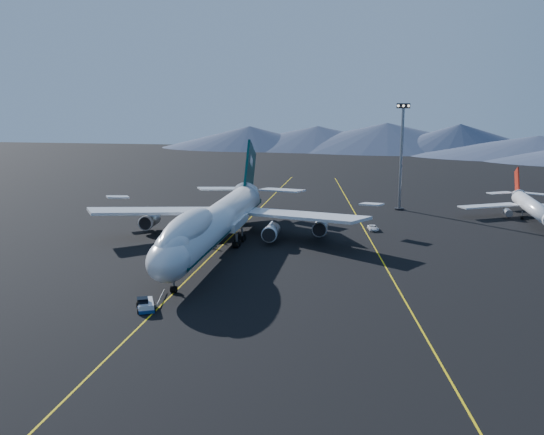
% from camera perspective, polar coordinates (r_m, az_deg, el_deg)
% --- Properties ---
extents(ground, '(500.00, 500.00, 0.00)m').
position_cam_1_polar(ground, '(119.21, -5.16, -3.07)').
color(ground, black).
rests_on(ground, ground).
extents(taxiway_line_main, '(0.25, 220.00, 0.01)m').
position_cam_1_polar(taxiway_line_main, '(119.21, -5.16, -3.07)').
color(taxiway_line_main, yellow).
rests_on(taxiway_line_main, ground).
extents(taxiway_line_side, '(28.08, 198.09, 0.01)m').
position_cam_1_polar(taxiway_line_side, '(125.19, 9.45, -2.48)').
color(taxiway_line_side, yellow).
rests_on(taxiway_line_side, ground).
extents(boeing_747, '(59.62, 72.43, 19.37)m').
position_cam_1_polar(boeing_747, '(117.93, -5.21, -0.33)').
color(boeing_747, silver).
rests_on(boeing_747, ground).
extents(pushback_tug, '(3.79, 4.87, 1.89)m').
position_cam_1_polar(pushback_tug, '(88.20, -11.80, -8.12)').
color(pushback_tug, silver).
rests_on(pushback_tug, ground).
extents(second_jet, '(34.41, 38.88, 11.06)m').
position_cam_1_polar(second_jet, '(159.81, 23.22, 0.98)').
color(second_jet, silver).
rests_on(second_jet, ground).
extents(service_van, '(2.86, 4.64, 1.20)m').
position_cam_1_polar(service_van, '(137.72, 9.48, -0.95)').
color(service_van, white).
rests_on(service_van, ground).
extents(floodlight_mast, '(3.43, 2.57, 27.78)m').
position_cam_1_polar(floodlight_mast, '(162.31, 12.07, 5.63)').
color(floodlight_mast, black).
rests_on(floodlight_mast, ground).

